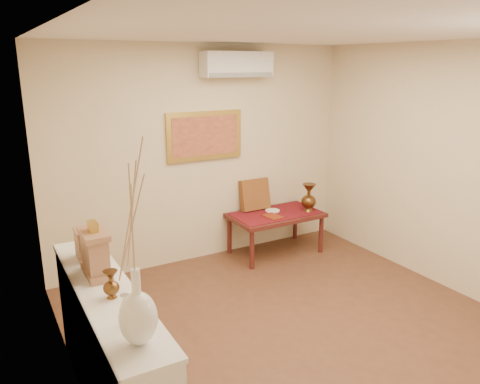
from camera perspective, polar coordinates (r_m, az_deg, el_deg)
floor at (r=4.58m, az=8.67°, el=-17.29°), size 4.50×4.50×0.00m
ceiling at (r=3.87m, az=10.37°, el=18.67°), size 4.50×4.50×0.00m
wall_back at (r=5.89m, az=-4.39°, el=4.49°), size 4.00×0.02×2.70m
wall_left at (r=3.22m, az=-19.70°, el=-5.80°), size 0.02×4.50×2.70m
wall_right at (r=5.48m, az=26.01°, el=2.11°), size 0.02×4.50×2.70m
white_vase at (r=2.50m, az=-12.83°, el=-6.78°), size 0.21×0.21×1.12m
candlestick at (r=2.89m, az=-13.79°, el=-13.80°), size 0.09×0.09×0.20m
brass_urn_small at (r=3.21m, az=-15.48°, el=-10.37°), size 0.11×0.11×0.24m
table_cloth at (r=6.18m, az=4.38°, el=-2.60°), size 1.14×0.59×0.01m
brass_urn_tall at (r=6.26m, az=8.39°, el=-0.31°), size 0.20×0.20×0.45m
plate at (r=6.26m, az=3.99°, el=-2.28°), size 0.19×0.19×0.01m
menu at (r=6.02m, az=4.04°, el=-2.98°), size 0.21×0.27×0.01m
cushion at (r=6.27m, az=1.80°, el=-0.30°), size 0.41×0.18×0.42m
display_ledge at (r=3.64m, az=-15.57°, el=-18.11°), size 0.37×2.02×0.98m
mantel_clock at (r=3.54m, az=-17.23°, el=-7.06°), size 0.17×0.36×0.41m
wooden_chest at (r=3.87m, az=-18.16°, el=-6.00°), size 0.16×0.21×0.24m
low_table at (r=6.21m, az=4.37°, el=-3.20°), size 1.20×0.70×0.55m
painting at (r=5.82m, az=-4.33°, el=6.86°), size 1.00×0.06×0.60m
ac_unit at (r=5.85m, az=-0.37°, el=15.29°), size 0.90×0.25×0.30m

